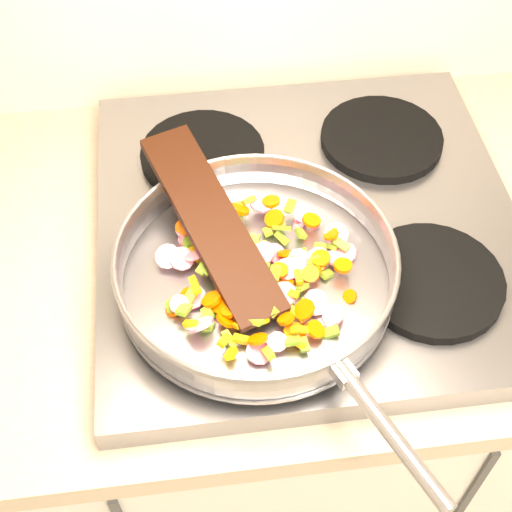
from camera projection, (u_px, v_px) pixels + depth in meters
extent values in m
cube|color=#939399|center=(308.00, 226.00, 1.03)|extent=(0.60, 0.60, 0.04)
cylinder|color=black|center=(220.00, 303.00, 0.91)|extent=(0.19, 0.19, 0.02)
cylinder|color=black|center=(432.00, 281.00, 0.94)|extent=(0.19, 0.19, 0.02)
cylinder|color=black|center=(203.00, 154.00, 1.09)|extent=(0.19, 0.19, 0.02)
cylinder|color=black|center=(382.00, 138.00, 1.11)|extent=(0.19, 0.19, 0.02)
cylinder|color=#9E9EA5|center=(256.00, 279.00, 0.92)|extent=(0.36, 0.36, 0.01)
torus|color=#9E9EA5|center=(256.00, 266.00, 0.90)|extent=(0.40, 0.40, 0.05)
torus|color=#9E9EA5|center=(256.00, 254.00, 0.88)|extent=(0.36, 0.36, 0.01)
cylinder|color=#9E9EA5|center=(390.00, 433.00, 0.74)|extent=(0.09, 0.18, 0.02)
cube|color=#9E9EA5|center=(343.00, 372.00, 0.79)|extent=(0.03, 0.04, 0.02)
cube|color=olive|center=(239.00, 286.00, 0.90)|extent=(0.02, 0.02, 0.01)
cylinder|color=#F95500|center=(221.00, 304.00, 0.88)|extent=(0.03, 0.04, 0.02)
cube|color=olive|center=(330.00, 332.00, 0.87)|extent=(0.02, 0.02, 0.02)
cylinder|color=#D9154C|center=(192.00, 297.00, 0.89)|extent=(0.04, 0.04, 0.02)
cylinder|color=#D9154C|center=(276.00, 254.00, 0.94)|extent=(0.04, 0.04, 0.02)
cube|color=olive|center=(235.00, 217.00, 0.96)|extent=(0.02, 0.02, 0.01)
cube|color=#F2AE0B|center=(231.00, 354.00, 0.84)|extent=(0.02, 0.02, 0.02)
cube|color=#F2AE0B|center=(259.00, 262.00, 0.91)|extent=(0.02, 0.02, 0.01)
cube|color=#F2AE0B|center=(258.00, 245.00, 0.95)|extent=(0.03, 0.01, 0.02)
cube|color=olive|center=(259.00, 266.00, 0.93)|extent=(0.02, 0.02, 0.01)
cube|color=olive|center=(229.00, 339.00, 0.85)|extent=(0.02, 0.02, 0.01)
cube|color=olive|center=(264.00, 268.00, 0.93)|extent=(0.02, 0.02, 0.01)
cylinder|color=#D9154C|center=(333.00, 315.00, 0.88)|extent=(0.04, 0.04, 0.02)
cube|color=olive|center=(203.00, 267.00, 0.90)|extent=(0.02, 0.02, 0.01)
cube|color=#F2AE0B|center=(223.00, 269.00, 0.91)|extent=(0.03, 0.03, 0.01)
cylinder|color=#D9154C|center=(298.00, 259.00, 0.93)|extent=(0.04, 0.03, 0.03)
cylinder|color=#D9154C|center=(337.00, 259.00, 0.93)|extent=(0.05, 0.05, 0.02)
cylinder|color=#F95500|center=(238.00, 285.00, 0.91)|extent=(0.03, 0.03, 0.01)
cylinder|color=#F95500|center=(286.00, 319.00, 0.85)|extent=(0.03, 0.03, 0.02)
cylinder|color=#F95500|center=(191.00, 227.00, 0.97)|extent=(0.03, 0.03, 0.03)
cylinder|color=#D9154C|center=(168.00, 256.00, 0.92)|extent=(0.04, 0.04, 0.02)
cylinder|color=#F95500|center=(312.00, 220.00, 0.96)|extent=(0.03, 0.03, 0.01)
cube|color=olive|center=(327.00, 274.00, 0.92)|extent=(0.02, 0.02, 0.01)
cube|color=olive|center=(303.00, 345.00, 0.85)|extent=(0.02, 0.02, 0.01)
cube|color=#F2AE0B|center=(246.00, 270.00, 0.92)|extent=(0.02, 0.02, 0.01)
cylinder|color=#F95500|center=(201.00, 244.00, 0.94)|extent=(0.03, 0.03, 0.02)
cylinder|color=#F95500|center=(310.00, 274.00, 0.90)|extent=(0.03, 0.03, 0.01)
cube|color=olive|center=(208.00, 269.00, 0.90)|extent=(0.02, 0.02, 0.01)
cube|color=#F2AE0B|center=(178.00, 308.00, 0.88)|extent=(0.02, 0.02, 0.02)
cylinder|color=#D9154C|center=(300.00, 215.00, 0.98)|extent=(0.03, 0.04, 0.02)
cylinder|color=#F95500|center=(343.00, 266.00, 0.90)|extent=(0.03, 0.03, 0.01)
cube|color=#F2AE0B|center=(194.00, 225.00, 0.98)|extent=(0.02, 0.02, 0.01)
cylinder|color=#F95500|center=(316.00, 264.00, 0.92)|extent=(0.03, 0.03, 0.02)
cube|color=olive|center=(248.00, 263.00, 0.93)|extent=(0.01, 0.02, 0.01)
cube|color=#F2AE0B|center=(298.00, 277.00, 0.89)|extent=(0.01, 0.02, 0.01)
cylinder|color=#D9154C|center=(187.00, 240.00, 0.96)|extent=(0.03, 0.03, 0.01)
cube|color=#F2AE0B|center=(230.00, 209.00, 0.96)|extent=(0.02, 0.02, 0.02)
cylinder|color=#D9154C|center=(311.00, 223.00, 0.98)|extent=(0.03, 0.03, 0.02)
cylinder|color=#F95500|center=(184.00, 227.00, 0.95)|extent=(0.03, 0.02, 0.02)
cylinder|color=#F95500|center=(288.00, 264.00, 0.92)|extent=(0.03, 0.02, 0.02)
cylinder|color=#F95500|center=(235.00, 276.00, 0.91)|extent=(0.04, 0.04, 0.02)
cylinder|color=#D9154C|center=(319.00, 259.00, 0.93)|extent=(0.04, 0.04, 0.03)
cylinder|color=#F95500|center=(227.00, 319.00, 0.86)|extent=(0.03, 0.04, 0.03)
cube|color=olive|center=(275.00, 273.00, 0.90)|extent=(0.02, 0.02, 0.02)
cylinder|color=#F95500|center=(240.00, 209.00, 0.97)|extent=(0.04, 0.03, 0.02)
cube|color=olive|center=(282.00, 238.00, 0.95)|extent=(0.02, 0.02, 0.02)
cylinder|color=#F95500|center=(274.00, 302.00, 0.89)|extent=(0.02, 0.02, 0.01)
cube|color=olive|center=(204.00, 325.00, 0.87)|extent=(0.02, 0.02, 0.01)
cube|color=olive|center=(215.00, 221.00, 0.98)|extent=(0.02, 0.02, 0.01)
cylinder|color=#D9154C|center=(298.00, 220.00, 0.98)|extent=(0.04, 0.05, 0.03)
cube|color=#F2AE0B|center=(196.00, 254.00, 0.93)|extent=(0.02, 0.02, 0.01)
cylinder|color=#F95500|center=(279.00, 270.00, 0.90)|extent=(0.03, 0.03, 0.01)
cube|color=olive|center=(254.00, 321.00, 0.85)|extent=(0.03, 0.02, 0.02)
cube|color=olive|center=(279.00, 222.00, 0.97)|extent=(0.01, 0.02, 0.01)
cylinder|color=#D9154C|center=(179.00, 304.00, 0.87)|extent=(0.03, 0.03, 0.02)
cylinder|color=#D9154C|center=(284.00, 294.00, 0.88)|extent=(0.04, 0.03, 0.02)
cylinder|color=#D9154C|center=(184.00, 232.00, 0.96)|extent=(0.03, 0.04, 0.02)
cube|color=#F2AE0B|center=(202.00, 251.00, 0.92)|extent=(0.02, 0.02, 0.01)
cube|color=olive|center=(191.00, 296.00, 0.88)|extent=(0.02, 0.02, 0.01)
cube|color=olive|center=(220.00, 226.00, 0.97)|extent=(0.02, 0.02, 0.02)
cube|color=#F2AE0B|center=(298.00, 253.00, 0.93)|extent=(0.03, 0.02, 0.01)
cylinder|color=#D9154C|center=(207.00, 227.00, 0.96)|extent=(0.04, 0.03, 0.02)
cube|color=olive|center=(171.00, 306.00, 0.88)|extent=(0.02, 0.02, 0.01)
cube|color=olive|center=(208.00, 313.00, 0.87)|extent=(0.02, 0.02, 0.01)
cylinder|color=#F95500|center=(230.00, 310.00, 0.86)|extent=(0.03, 0.03, 0.02)
cylinder|color=#F95500|center=(313.00, 271.00, 0.91)|extent=(0.03, 0.03, 0.02)
cylinder|color=#D9154C|center=(211.00, 217.00, 0.97)|extent=(0.04, 0.04, 0.02)
cube|color=olive|center=(307.00, 305.00, 0.89)|extent=(0.01, 0.02, 0.02)
cylinder|color=#F95500|center=(212.00, 299.00, 0.88)|extent=(0.03, 0.03, 0.02)
cube|color=#F2AE0B|center=(262.00, 317.00, 0.86)|extent=(0.02, 0.02, 0.01)
cube|color=#F2AE0B|center=(248.00, 272.00, 0.90)|extent=(0.01, 0.03, 0.02)
cylinder|color=#F95500|center=(286.00, 253.00, 0.94)|extent=(0.03, 0.02, 0.02)
cube|color=olive|center=(253.00, 242.00, 0.95)|extent=(0.02, 0.03, 0.01)
cylinder|color=#D9154C|center=(288.00, 269.00, 0.91)|extent=(0.04, 0.04, 0.01)
cube|color=olive|center=(271.00, 309.00, 0.87)|extent=(0.02, 0.03, 0.02)
cube|color=#F2AE0B|center=(237.00, 240.00, 0.96)|extent=(0.01, 0.02, 0.02)
cube|color=olive|center=(244.00, 256.00, 0.92)|extent=(0.02, 0.02, 0.01)
cube|color=olive|center=(218.00, 310.00, 0.89)|extent=(0.02, 0.02, 0.01)
cylinder|color=#F95500|center=(286.00, 284.00, 0.90)|extent=(0.03, 0.03, 0.02)
cube|color=#F2AE0B|center=(285.00, 299.00, 0.90)|extent=(0.02, 0.02, 0.01)
cylinder|color=#F95500|center=(173.00, 309.00, 0.89)|extent=(0.02, 0.02, 0.02)
cylinder|color=#F95500|center=(294.00, 333.00, 0.86)|extent=(0.04, 0.04, 0.01)
cube|color=#F2AE0B|center=(289.00, 293.00, 0.89)|extent=(0.03, 0.02, 0.01)
cylinder|color=#D9154C|center=(200.00, 324.00, 0.85)|extent=(0.04, 0.03, 0.03)
cube|color=olive|center=(341.00, 244.00, 0.94)|extent=(0.02, 0.02, 0.01)
cube|color=olive|center=(205.00, 325.00, 0.87)|extent=(0.02, 0.02, 0.02)
cylinder|color=#F95500|center=(274.00, 219.00, 0.96)|extent=(0.04, 0.04, 0.02)
cube|color=olive|center=(320.00, 247.00, 0.94)|extent=(0.02, 0.02, 0.02)
cube|color=olive|center=(302.00, 287.00, 0.90)|extent=(0.02, 0.02, 0.02)
cube|color=olive|center=(184.00, 309.00, 0.87)|extent=(0.02, 0.03, 0.01)
cylinder|color=#D9154C|center=(344.00, 254.00, 0.94)|extent=(0.04, 0.05, 0.02)
cube|color=olive|center=(188.00, 242.00, 0.94)|extent=(0.02, 0.02, 0.01)
cube|color=olive|center=(240.00, 209.00, 0.97)|extent=(0.02, 0.02, 0.01)
cylinder|color=#D9154C|center=(262.00, 203.00, 0.98)|extent=(0.05, 0.05, 0.01)
cylinder|color=#F95500|center=(271.00, 202.00, 0.98)|extent=(0.03, 0.03, 0.01)
cylinder|color=#D9154C|center=(336.00, 234.00, 0.95)|extent=(0.04, 0.03, 0.03)
cylinder|color=#D9154C|center=(196.00, 253.00, 0.92)|extent=(0.05, 0.05, 0.02)
cylinder|color=#D9154C|center=(263.00, 253.00, 0.93)|extent=(0.04, 0.03, 0.03)
cube|color=olive|center=(268.00, 353.00, 0.83)|extent=(0.02, 0.02, 0.02)
cylinder|color=#F95500|center=(245.00, 261.00, 0.92)|extent=(0.02, 0.02, 0.02)
cylinder|color=#D9154C|center=(302.00, 272.00, 0.92)|extent=(0.04, 0.04, 0.01)
cylinder|color=#D9154C|center=(333.00, 316.00, 0.88)|extent=(0.04, 0.05, 0.03)
cylinder|color=#F95500|center=(331.00, 234.00, 0.94)|extent=(0.03, 0.03, 0.02)
cube|color=#F2AE0B|center=(213.00, 213.00, 0.96)|extent=(0.02, 0.02, 0.02)
cube|color=olive|center=(183.00, 253.00, 0.93)|extent=(0.02, 0.02, 0.01)
cylinder|color=#D9154C|center=(182.00, 259.00, 0.92)|extent=(0.04, 0.03, 0.02)
cylinder|color=#F95500|center=(236.00, 241.00, 0.94)|extent=(0.03, 0.03, 0.01)
cube|color=#F2AE0B|center=(224.00, 215.00, 0.98)|extent=(0.02, 0.03, 0.02)
cube|color=#F2AE0B|center=(297.00, 342.00, 0.85)|extent=(0.02, 0.02, 0.01)
cube|color=#F2AE0B|center=(253.00, 262.00, 0.91)|extent=(0.02, 0.02, 0.01)
cylinder|color=#F95500|center=(188.00, 295.00, 0.89)|extent=(0.02, 0.02, 0.02)
cube|color=#F2AE0B|center=(297.00, 314.00, 0.87)|extent=(0.02, 0.03, 0.01)
cylinder|color=#D9154C|center=(316.00, 302.00, 0.88)|extent=(0.04, 0.04, 0.02)
cube|color=olive|center=(225.00, 300.00, 0.89)|extent=(0.02, 0.02, 0.01)
cube|color=olive|center=(282.00, 228.00, 0.95)|extent=(0.02, 0.02, 0.02)
cube|color=#F2AE0B|center=(242.00, 322.00, 0.86)|extent=(0.03, 0.02, 0.01)
cylinder|color=#D9154C|center=(277.00, 342.00, 0.84)|extent=(0.03, 0.03, 0.02)
cube|color=olive|center=(321.00, 264.00, 0.93)|extent=(0.02, 0.01, 0.01)
cube|color=olive|center=(301.00, 233.00, 0.95)|extent=(0.02, 0.02, 0.01)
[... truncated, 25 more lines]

